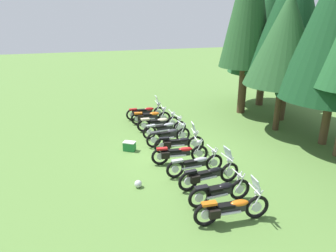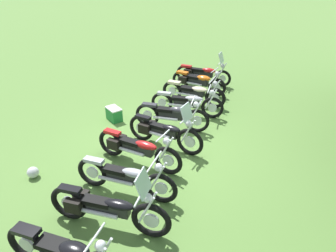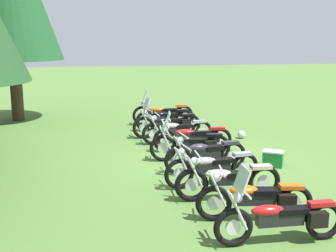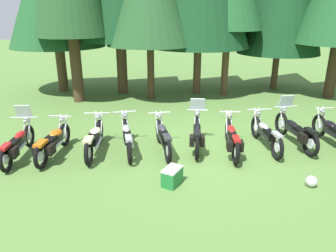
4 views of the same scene
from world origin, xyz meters
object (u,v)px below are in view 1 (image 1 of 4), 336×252
object	(u,v)px
motorcycle_0	(145,112)
motorcycle_7	(196,164)
motorcycle_5	(179,143)
pine_tree_2	(293,12)
dropped_helmet	(138,184)
motorcycle_10	(231,208)
motorcycle_4	(169,135)
motorcycle_1	(150,116)
motorcycle_9	(220,191)
motorcycle_6	(179,153)
pine_tree_0	(267,26)
motorcycle_8	(209,175)
motorcycle_3	(165,128)
pine_tree_3	(286,39)
picnic_cooler	(129,146)
motorcycle_2	(159,123)

from	to	relation	value
motorcycle_0	motorcycle_7	world-z (taller)	motorcycle_0
motorcycle_5	pine_tree_2	size ratio (longest dim) A/B	0.24
dropped_helmet	motorcycle_5	bearing A→B (deg)	135.41
motorcycle_10	dropped_helmet	world-z (taller)	motorcycle_10
motorcycle_4	motorcycle_5	xyz separation A→B (m)	(1.01, 0.14, 0.01)
motorcycle_1	motorcycle_9	bearing A→B (deg)	-78.97
motorcycle_7	pine_tree_2	world-z (taller)	pine_tree_2
motorcycle_6	motorcycle_10	size ratio (longest dim) A/B	1.00
motorcycle_5	pine_tree_2	distance (m)	9.36
motorcycle_1	pine_tree_0	xyz separation A→B (m)	(-1.67, 7.99, 4.65)
motorcycle_0	pine_tree_0	xyz separation A→B (m)	(-0.74, 8.06, 4.64)
motorcycle_4	dropped_helmet	world-z (taller)	motorcycle_4
motorcycle_8	pine_tree_2	world-z (taller)	pine_tree_2
motorcycle_0	motorcycle_5	xyz separation A→B (m)	(5.02, 0.36, 0.02)
motorcycle_5	motorcycle_8	size ratio (longest dim) A/B	0.92
motorcycle_8	pine_tree_0	bearing A→B (deg)	43.43
motorcycle_4	motorcycle_6	world-z (taller)	motorcycle_4
motorcycle_0	motorcycle_8	size ratio (longest dim) A/B	0.94
motorcycle_8	pine_tree_2	size ratio (longest dim) A/B	0.26
dropped_helmet	pine_tree_0	bearing A→B (deg)	129.00
pine_tree_0	motorcycle_3	bearing A→B (deg)	-64.30
motorcycle_7	motorcycle_8	xyz separation A→B (m)	(0.96, 0.12, 0.03)
motorcycle_1	dropped_helmet	xyz separation A→B (m)	(6.44, -2.03, -0.31)
motorcycle_0	pine_tree_3	xyz separation A→B (m)	(3.73, 6.24, 4.23)
motorcycle_7	motorcycle_10	xyz separation A→B (m)	(3.05, -0.08, 0.04)
motorcycle_1	pine_tree_2	world-z (taller)	pine_tree_2
motorcycle_4	pine_tree_0	size ratio (longest dim) A/B	0.28
motorcycle_7	pine_tree_3	world-z (taller)	pine_tree_3
motorcycle_1	picnic_cooler	distance (m)	3.66
motorcycle_3	motorcycle_1	bearing A→B (deg)	90.27
motorcycle_4	pine_tree_3	world-z (taller)	pine_tree_3
motorcycle_2	motorcycle_10	distance (m)	8.07
motorcycle_5	motorcycle_8	distance (m)	3.02
motorcycle_4	pine_tree_0	xyz separation A→B (m)	(-4.75, 7.84, 4.63)
motorcycle_3	motorcycle_6	world-z (taller)	motorcycle_6
motorcycle_0	pine_tree_2	world-z (taller)	pine_tree_2
motorcycle_9	pine_tree_3	distance (m)	9.03
motorcycle_8	motorcycle_9	size ratio (longest dim) A/B	1.09
motorcycle_1	motorcycle_8	distance (m)	7.12
motorcycle_5	pine_tree_0	world-z (taller)	pine_tree_0
motorcycle_6	pine_tree_3	xyz separation A→B (m)	(-2.26, 6.20, 4.23)
motorcycle_9	motorcycle_1	bearing A→B (deg)	89.52
motorcycle_3	dropped_helmet	distance (m)	4.99
motorcycle_2	pine_tree_2	size ratio (longest dim) A/B	0.25
motorcycle_4	picnic_cooler	distance (m)	1.93
motorcycle_6	dropped_helmet	world-z (taller)	motorcycle_6
dropped_helmet	motorcycle_2	bearing A→B (deg)	157.28
motorcycle_7	motorcycle_10	world-z (taller)	motorcycle_10
motorcycle_1	pine_tree_3	world-z (taller)	pine_tree_3
motorcycle_3	motorcycle_7	xyz separation A→B (m)	(4.11, -0.00, -0.00)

